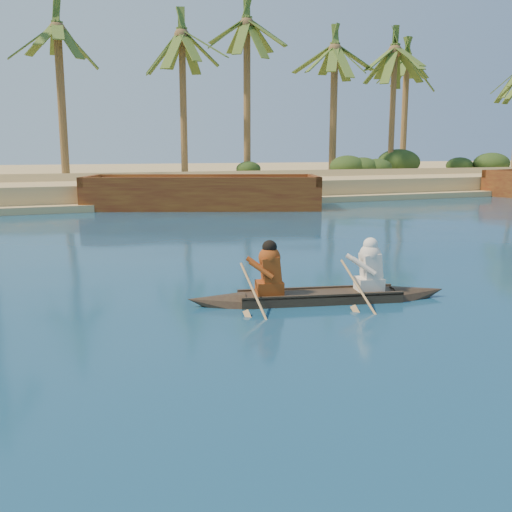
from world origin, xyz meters
name	(u,v)px	position (x,y,z in m)	size (l,w,h in m)	color
sandy_embankment	(169,178)	(0.00, 46.89, 0.53)	(150.00, 51.00, 1.50)	tan
palm_grove	(205,85)	(0.00, 35.00, 8.00)	(110.00, 14.00, 16.00)	#465C20
shrub_cluster	(221,177)	(0.00, 31.50, 1.20)	(100.00, 6.00, 2.40)	#203A15
canoe	(320,288)	(-8.00, 2.13, 0.29)	(5.55, 2.00, 1.52)	#362C1D
barge_mid	(203,195)	(-4.32, 22.00, 0.73)	(13.17, 8.37, 2.09)	brown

